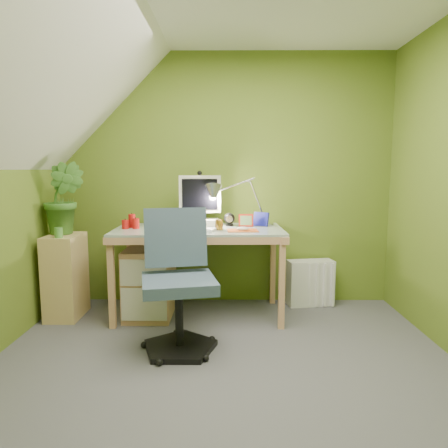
{
  "coord_description": "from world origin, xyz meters",
  "views": [
    {
      "loc": [
        0.02,
        -2.4,
        1.31
      ],
      "look_at": [
        0.0,
        1.0,
        0.85
      ],
      "focal_mm": 33.0,
      "sensor_mm": 36.0,
      "label": 1
    }
  ],
  "objects_px": {
    "task_chair": "(179,280)",
    "radiator": "(310,283)",
    "side_ledge": "(66,276)",
    "potted_plant": "(64,198)",
    "monitor": "(200,198)",
    "desk": "(199,272)",
    "desk_lamp": "(249,191)"
  },
  "relations": [
    {
      "from": "task_chair",
      "to": "desk_lamp",
      "type": "bearing_deg",
      "value": 47.35
    },
    {
      "from": "monitor",
      "to": "task_chair",
      "type": "relative_size",
      "value": 0.49
    },
    {
      "from": "side_ledge",
      "to": "potted_plant",
      "type": "xyz_separation_m",
      "value": [
        0.0,
        0.05,
        0.68
      ]
    },
    {
      "from": "monitor",
      "to": "radiator",
      "type": "relative_size",
      "value": 1.18
    },
    {
      "from": "monitor",
      "to": "desk_lamp",
      "type": "height_order",
      "value": "desk_lamp"
    },
    {
      "from": "side_ledge",
      "to": "task_chair",
      "type": "relative_size",
      "value": 0.7
    },
    {
      "from": "potted_plant",
      "to": "side_ledge",
      "type": "bearing_deg",
      "value": -90.0
    },
    {
      "from": "desk_lamp",
      "to": "potted_plant",
      "type": "relative_size",
      "value": 1.0
    },
    {
      "from": "desk",
      "to": "radiator",
      "type": "xyz_separation_m",
      "value": [
        1.05,
        0.28,
        -0.18
      ]
    },
    {
      "from": "potted_plant",
      "to": "task_chair",
      "type": "bearing_deg",
      "value": -34.26
    },
    {
      "from": "task_chair",
      "to": "side_ledge",
      "type": "bearing_deg",
      "value": 135.56
    },
    {
      "from": "desk_lamp",
      "to": "radiator",
      "type": "bearing_deg",
      "value": 11.3
    },
    {
      "from": "desk_lamp",
      "to": "potted_plant",
      "type": "bearing_deg",
      "value": -171.63
    },
    {
      "from": "radiator",
      "to": "desk_lamp",
      "type": "bearing_deg",
      "value": 179.84
    },
    {
      "from": "potted_plant",
      "to": "radiator",
      "type": "height_order",
      "value": "potted_plant"
    },
    {
      "from": "desk_lamp",
      "to": "task_chair",
      "type": "distance_m",
      "value": 1.22
    },
    {
      "from": "desk",
      "to": "desk_lamp",
      "type": "relative_size",
      "value": 2.33
    },
    {
      "from": "desk",
      "to": "potted_plant",
      "type": "height_order",
      "value": "potted_plant"
    },
    {
      "from": "task_chair",
      "to": "monitor",
      "type": "bearing_deg",
      "value": 72.06
    },
    {
      "from": "monitor",
      "to": "radiator",
      "type": "xyz_separation_m",
      "value": [
        1.05,
        0.1,
        -0.83
      ]
    },
    {
      "from": "monitor",
      "to": "potted_plant",
      "type": "distance_m",
      "value": 1.19
    },
    {
      "from": "monitor",
      "to": "desk",
      "type": "bearing_deg",
      "value": -94.62
    },
    {
      "from": "desk",
      "to": "task_chair",
      "type": "bearing_deg",
      "value": -98.89
    },
    {
      "from": "monitor",
      "to": "side_ledge",
      "type": "distance_m",
      "value": 1.38
    },
    {
      "from": "side_ledge",
      "to": "potted_plant",
      "type": "bearing_deg",
      "value": 90.0
    },
    {
      "from": "desk_lamp",
      "to": "radiator",
      "type": "xyz_separation_m",
      "value": [
        0.6,
        0.1,
        -0.88
      ]
    },
    {
      "from": "task_chair",
      "to": "radiator",
      "type": "height_order",
      "value": "task_chair"
    },
    {
      "from": "radiator",
      "to": "monitor",
      "type": "bearing_deg",
      "value": 175.85
    },
    {
      "from": "side_ledge",
      "to": "radiator",
      "type": "height_order",
      "value": "side_ledge"
    },
    {
      "from": "monitor",
      "to": "side_ledge",
      "type": "relative_size",
      "value": 0.7
    },
    {
      "from": "side_ledge",
      "to": "task_chair",
      "type": "xyz_separation_m",
      "value": [
        1.08,
        -0.69,
        0.15
      ]
    },
    {
      "from": "radiator",
      "to": "desk",
      "type": "bearing_deg",
      "value": -174.68
    }
  ]
}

